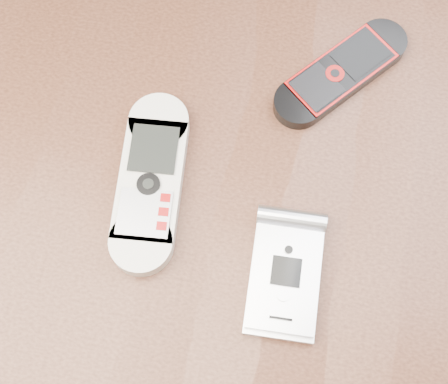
{
  "coord_description": "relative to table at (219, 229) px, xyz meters",
  "views": [
    {
      "loc": [
        0.04,
        -0.18,
        1.26
      ],
      "look_at": [
        0.01,
        0.0,
        0.76
      ],
      "focal_mm": 50.0,
      "sensor_mm": 36.0,
      "label": 1
    }
  ],
  "objects": [
    {
      "name": "nokia_black_red",
      "position": [
        0.09,
        0.13,
        0.11
      ],
      "size": [
        0.13,
        0.14,
        0.01
      ],
      "primitive_type": "cube",
      "rotation": [
        0.0,
        0.0,
        -0.72
      ],
      "color": "black",
      "rests_on": "table"
    },
    {
      "name": "motorola_razr",
      "position": [
        0.07,
        -0.06,
        0.11
      ],
      "size": [
        0.06,
        0.11,
        0.02
      ],
      "primitive_type": "cube",
      "rotation": [
        0.0,
        0.0,
        0.03
      ],
      "color": "silver",
      "rests_on": "table"
    },
    {
      "name": "ground",
      "position": [
        0.0,
        0.0,
        -0.64
      ],
      "size": [
        4.0,
        4.0,
        0.0
      ],
      "primitive_type": "plane",
      "color": "#472B19",
      "rests_on": "ground"
    },
    {
      "name": "table",
      "position": [
        0.0,
        0.0,
        0.0
      ],
      "size": [
        1.2,
        0.8,
        0.75
      ],
      "color": "black",
      "rests_on": "ground"
    },
    {
      "name": "nokia_white",
      "position": [
        -0.06,
        -0.0,
        0.11
      ],
      "size": [
        0.07,
        0.17,
        0.02
      ],
      "primitive_type": "cube",
      "rotation": [
        0.0,
        0.0,
        0.08
      ],
      "color": "silver",
      "rests_on": "table"
    }
  ]
}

